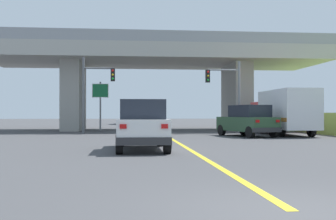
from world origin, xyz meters
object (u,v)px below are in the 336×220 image
(semi_truck_distant, at_px, (130,112))
(traffic_signal_farside, at_px, (94,86))
(suv_lead, at_px, (142,125))
(box_truck, at_px, (284,112))
(suv_crossing, at_px, (248,121))
(highway_sign, at_px, (100,96))
(traffic_signal_nearside, at_px, (228,88))

(semi_truck_distant, bearing_deg, traffic_signal_farside, -95.82)
(suv_lead, distance_m, box_truck, 14.65)
(suv_crossing, bearing_deg, semi_truck_distant, 86.43)
(highway_sign, bearing_deg, semi_truck_distant, 83.70)
(traffic_signal_farside, bearing_deg, highway_sign, 86.95)
(highway_sign, bearing_deg, suv_crossing, -42.06)
(box_truck, height_order, traffic_signal_farside, traffic_signal_farside)
(suv_crossing, bearing_deg, highway_sign, 121.29)
(box_truck, distance_m, traffic_signal_nearside, 4.81)
(traffic_signal_nearside, relative_size, semi_truck_distant, 0.79)
(suv_crossing, distance_m, traffic_signal_farside, 11.70)
(traffic_signal_nearside, distance_m, highway_sign, 10.82)
(box_truck, bearing_deg, suv_crossing, -153.58)
(suv_lead, distance_m, traffic_signal_nearside, 15.58)
(suv_lead, bearing_deg, traffic_signal_nearside, 63.25)
(traffic_signal_nearside, bearing_deg, highway_sign, 155.86)
(semi_truck_distant, bearing_deg, traffic_signal_nearside, -75.13)
(semi_truck_distant, bearing_deg, highway_sign, -96.30)
(box_truck, bearing_deg, highway_sign, 149.88)
(suv_crossing, distance_m, highway_sign, 13.64)
(traffic_signal_nearside, bearing_deg, suv_lead, -116.75)
(traffic_signal_nearside, bearing_deg, semi_truck_distant, 104.87)
(suv_lead, xyz_separation_m, box_truck, (10.08, 10.61, 0.60))
(traffic_signal_nearside, xyz_separation_m, semi_truck_distant, (-7.31, 27.54, -1.79))
(traffic_signal_nearside, bearing_deg, traffic_signal_farside, 177.33)
(suv_lead, bearing_deg, semi_truck_distant, 90.54)
(suv_lead, relative_size, traffic_signal_farside, 0.82)
(suv_crossing, height_order, box_truck, box_truck)
(box_truck, bearing_deg, traffic_signal_nearside, 135.21)
(highway_sign, distance_m, semi_truck_distant, 23.30)
(suv_lead, relative_size, suv_crossing, 0.94)
(suv_lead, xyz_separation_m, semi_truck_distant, (-0.39, 41.28, 0.64))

